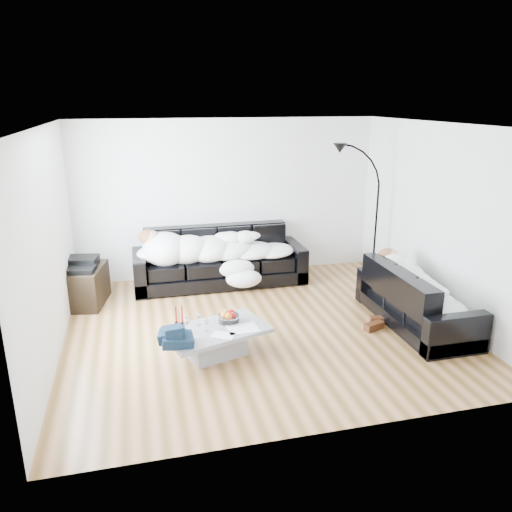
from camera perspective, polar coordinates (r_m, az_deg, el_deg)
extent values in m
plane|color=brown|center=(6.67, 0.62, -8.15)|extent=(5.00, 5.00, 0.00)
cube|color=silver|center=(8.36, -3.23, 6.56)|extent=(5.00, 0.02, 2.60)
cube|color=silver|center=(6.11, -22.67, 1.04)|extent=(0.02, 4.50, 2.60)
cube|color=silver|center=(7.24, 20.23, 3.76)|extent=(0.02, 4.50, 2.60)
plane|color=white|center=(6.01, 0.71, 14.75)|extent=(5.00, 5.00, 0.00)
cube|color=black|center=(8.08, -4.18, -0.11)|extent=(2.73, 0.95, 0.89)
cube|color=black|center=(6.95, 17.89, -4.45)|extent=(0.83, 1.93, 0.78)
ellipsoid|color=#0A4547|center=(7.29, 15.31, -0.43)|extent=(0.42, 0.38, 0.20)
cube|color=#939699|center=(5.94, -4.54, -9.79)|extent=(1.33, 1.01, 0.34)
cylinder|color=white|center=(5.99, -3.14, -6.88)|extent=(0.27, 0.27, 0.15)
cylinder|color=white|center=(5.94, -6.56, -7.18)|extent=(0.07, 0.07, 0.15)
cylinder|color=white|center=(5.79, -7.92, -7.81)|extent=(0.08, 0.08, 0.17)
cylinder|color=white|center=(5.78, -5.65, -7.86)|extent=(0.08, 0.08, 0.16)
cylinder|color=maroon|center=(6.00, -9.13, -6.72)|extent=(0.05, 0.05, 0.22)
cylinder|color=maroon|center=(5.97, -8.44, -6.70)|extent=(0.05, 0.05, 0.24)
cube|color=silver|center=(5.85, -1.54, -8.26)|extent=(0.37, 0.29, 0.01)
cube|color=silver|center=(5.70, -3.79, -8.99)|extent=(0.31, 0.28, 0.01)
cube|color=black|center=(7.72, -19.07, -3.23)|extent=(0.71, 0.91, 0.56)
cube|color=black|center=(7.61, -19.33, -0.80)|extent=(0.50, 0.42, 0.13)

